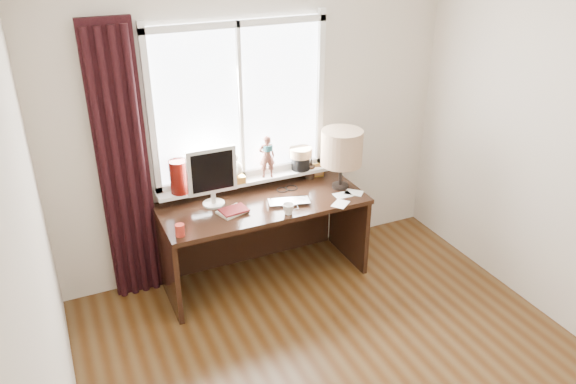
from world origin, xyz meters
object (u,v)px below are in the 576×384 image
laptop (289,202)px  table_lamp (342,148)px  red_cup (180,230)px  mug (288,209)px  desk (260,222)px  monitor (212,173)px

laptop → table_lamp: bearing=24.6°
laptop → red_cup: (-0.94, -0.13, 0.03)m
laptop → mug: size_ratio=3.60×
mug → desk: size_ratio=0.06×
laptop → desk: size_ratio=0.20×
red_cup → table_lamp: 1.52m
desk → red_cup: bearing=-155.5°
red_cup → monitor: monitor is taller
mug → monitor: bearing=140.5°
desk → monitor: monitor is taller
mug → table_lamp: 0.73m
desk → laptop: bearing=-49.5°
red_cup → monitor: bearing=44.7°
red_cup → monitor: 0.58m
red_cup → desk: bearing=24.5°
laptop → red_cup: bearing=-157.3°
laptop → table_lamp: size_ratio=0.65×
laptop → desk: (-0.18, 0.21, -0.26)m
table_lamp → monitor: bearing=172.3°
desk → monitor: size_ratio=3.47×
red_cup → mug: bearing=-1.8°
monitor → laptop: bearing=-22.9°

